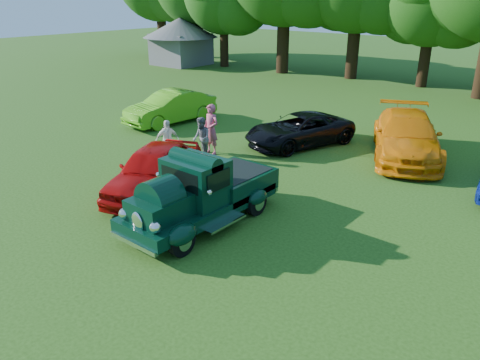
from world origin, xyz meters
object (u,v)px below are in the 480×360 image
Objects in this scene: back_car_lime at (171,107)px; back_car_black at (299,130)px; spectator_pink at (211,129)px; spectator_grey at (201,138)px; red_convertible at (155,170)px; gazebo at (181,36)px; hero_pickup at (202,194)px; spectator_white at (167,140)px; back_car_orange at (406,136)px.

back_car_lime reaches higher than back_car_black.
spectator_pink reaches higher than spectator_grey.
red_convertible is 2.81× the size of spectator_grey.
gazebo reaches higher than spectator_grey.
back_car_black is (-1.80, 7.57, -0.17)m from hero_pickup.
red_convertible is 2.87× the size of spectator_white.
spectator_white reaches higher than back_car_black.
spectator_pink is (-2.02, -3.12, 0.33)m from back_car_black.
gazebo reaches higher than spectator_pink.
back_car_black is 0.73× the size of gazebo.
hero_pickup is 3.03× the size of spectator_grey.
back_car_black is 5.48m from spectator_white.
red_convertible reaches higher than back_car_black.
hero_pickup reaches higher than back_car_black.
hero_pickup reaches higher than spectator_white.
back_car_lime is at bearing -178.31° from spectator_grey.
hero_pickup is at bearing -128.74° from back_car_orange.
hero_pickup is 30.61m from gazebo.
spectator_pink is 0.69m from spectator_grey.
back_car_lime is at bearing -45.19° from gazebo.
hero_pickup is 10.80m from back_car_lime.
back_car_lime is at bearing -153.65° from back_car_black.
spectator_pink is at bearing -104.44° from back_car_black.
gazebo is at bearing 129.01° from back_car_orange.
hero_pickup is at bearing -58.13° from back_car_black.
back_car_lime is 6.78m from back_car_black.
back_car_orange reaches higher than spectator_grey.
back_car_lime is 0.99× the size of back_car_black.
red_convertible is 2.29× the size of spectator_pink.
gazebo is (-18.67, 16.26, 1.43)m from spectator_pink.
spectator_pink is (4.70, -2.19, 0.22)m from back_car_lime.
back_car_lime is 5.53m from spectator_white.
spectator_pink is 24.80m from gazebo.
back_car_orange is (3.91, 1.35, 0.18)m from back_car_black.
back_car_orange is at bearing 37.71° from red_convertible.
back_car_orange is (10.63, 2.28, 0.07)m from back_car_lime.
back_car_orange is at bearing 76.65° from hero_pickup.
spectator_white is (-6.64, -6.10, -0.05)m from back_car_orange.
gazebo is (-17.97, 17.89, 1.62)m from spectator_white.
red_convertible reaches higher than back_car_lime.
gazebo is at bearing 137.36° from hero_pickup.
hero_pickup is 2.62m from red_convertible.
gazebo is (-19.93, 20.17, 1.64)m from red_convertible.
red_convertible is at bearing -45.35° from gazebo.
back_car_lime is 0.81× the size of back_car_orange.
hero_pickup is 5.33m from spectator_white.
red_convertible is 0.78× the size of back_car_orange.
hero_pickup is 7.78m from back_car_black.
red_convertible is at bearing -38.39° from spectator_grey.
back_car_orange is (4.68, 8.38, 0.07)m from red_convertible.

